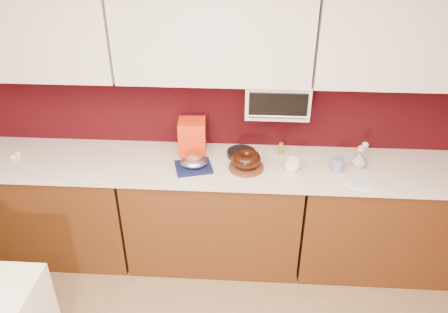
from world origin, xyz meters
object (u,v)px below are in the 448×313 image
pandoro_box (192,137)px  flower_vase (359,159)px  foil_ham_nest (193,162)px  blue_jar (338,165)px  toaster_oven (277,97)px  coffee_mug (292,164)px  bundt_cake (246,159)px

pandoro_box → flower_vase: size_ratio=2.17×
foil_ham_nest → blue_jar: bearing=1.6°
toaster_oven → foil_ham_nest: (-0.59, -0.24, -0.42)m
toaster_oven → foil_ham_nest: toaster_oven is taller
toaster_oven → pandoro_box: size_ratio=1.65×
coffee_mug → blue_jar: 0.33m
pandoro_box → bundt_cake: bearing=-30.5°
bundt_cake → pandoro_box: bearing=153.2°
pandoro_box → blue_jar: pandoro_box is taller
blue_jar → flower_vase: (0.16, 0.07, 0.01)m
toaster_oven → coffee_mug: (0.12, -0.23, -0.42)m
flower_vase → foil_ham_nest: bearing=-175.3°
toaster_oven → blue_jar: size_ratio=4.47×
flower_vase → toaster_oven: bearing=166.9°
toaster_oven → flower_vase: size_ratio=3.57×
bundt_cake → foil_ham_nest: bundt_cake is taller
coffee_mug → flower_vase: (0.49, 0.09, 0.01)m
bundt_cake → coffee_mug: (0.33, -0.01, -0.03)m
foil_ham_nest → coffee_mug: size_ratio=1.75×
bundt_cake → flower_vase: flower_vase is taller
blue_jar → foil_ham_nest: bearing=-178.4°
pandoro_box → coffee_mug: pandoro_box is taller
foil_ham_nest → coffee_mug: bearing=0.8°
bundt_cake → flower_vase: (0.82, 0.08, -0.02)m
bundt_cake → blue_jar: bundt_cake is taller
coffee_mug → flower_vase: size_ratio=0.87×
toaster_oven → pandoro_box: bearing=-178.6°
bundt_cake → pandoro_box: (-0.41, 0.21, 0.06)m
coffee_mug → flower_vase: bearing=10.4°
toaster_oven → foil_ham_nest: 0.76m
pandoro_box → flower_vase: 1.24m
foil_ham_nest → blue_jar: 1.04m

